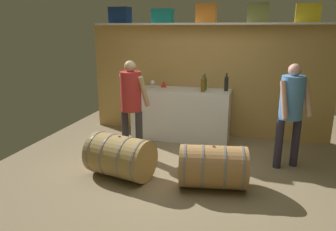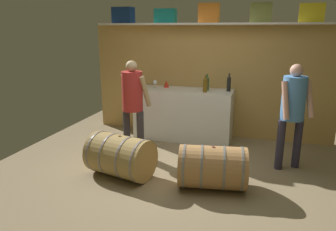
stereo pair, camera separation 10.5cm
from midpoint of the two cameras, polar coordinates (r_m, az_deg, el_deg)
ground_plane at (r=4.89m, az=3.06°, el=-8.81°), size 5.70×7.30×0.02m
back_wall_panel at (r=6.05m, az=6.39°, el=6.10°), size 4.50×0.10×2.05m
high_shelf_board at (r=5.83m, az=6.46°, el=16.04°), size 4.14×0.40×0.03m
toolcase_navy at (r=6.31m, az=-9.09°, el=17.36°), size 0.38×0.27×0.29m
toolcase_teal at (r=6.02m, az=-1.50°, el=17.44°), size 0.39×0.23×0.25m
toolcase_orange at (r=5.84m, az=6.34°, el=17.81°), size 0.35×0.19×0.33m
toolcase_olive at (r=5.76m, az=15.30°, el=17.36°), size 0.35×0.24×0.32m
toolcase_yellow at (r=5.80m, az=23.34°, el=16.53°), size 0.39×0.24×0.29m
work_cabinet at (r=5.89m, az=1.89°, el=0.28°), size 1.77×0.64×0.92m
wine_bottle_amber at (r=5.56m, az=5.77°, el=5.57°), size 0.08×0.08×0.29m
wine_bottle_green at (r=5.74m, az=6.05°, el=5.84°), size 0.08×0.08×0.29m
wine_bottle_dark at (r=5.70m, az=9.92°, el=5.75°), size 0.07×0.07×0.32m
wine_glass at (r=5.91m, az=-3.32°, el=5.93°), size 0.08×0.08×0.15m
red_funnel at (r=6.00m, az=-1.27°, el=5.71°), size 0.11×0.11×0.13m
wine_barrel_near at (r=4.15m, az=7.35°, el=-9.13°), size 0.93×0.68×0.57m
wine_barrel_far at (r=4.46m, az=-9.24°, el=-7.26°), size 0.97×0.75×0.59m
winemaker_pouring at (r=4.81m, az=20.69°, el=1.69°), size 0.50×0.44×1.53m
visitor_tasting at (r=5.01m, az=-7.21°, el=3.06°), size 0.49×0.41×1.52m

